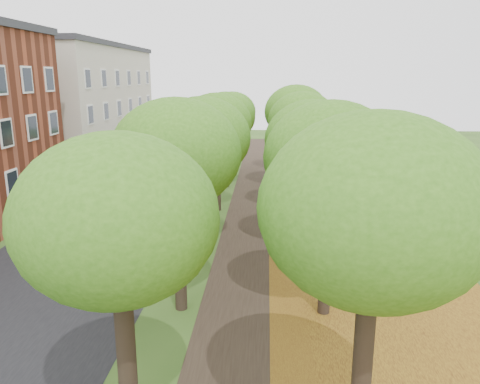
# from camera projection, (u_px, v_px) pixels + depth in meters

# --- Properties ---
(street_asphalt) EXTENTS (8.00, 70.00, 0.01)m
(street_asphalt) POSITION_uv_depth(u_px,v_px,m) (113.00, 224.00, 24.95)
(street_asphalt) COLOR black
(street_asphalt) RESTS_ON ground
(footpath) EXTENTS (3.20, 70.00, 0.01)m
(footpath) POSITION_uv_depth(u_px,v_px,m) (254.00, 227.00, 24.53)
(footpath) COLOR black
(footpath) RESTS_ON ground
(leaf_verge) EXTENTS (7.50, 70.00, 0.01)m
(leaf_verge) POSITION_uv_depth(u_px,v_px,m) (350.00, 228.00, 24.26)
(leaf_verge) COLOR olive
(leaf_verge) RESTS_ON ground
(tree_row_west) EXTENTS (3.93, 33.93, 6.61)m
(tree_row_west) POSITION_uv_depth(u_px,v_px,m) (211.00, 133.00, 23.47)
(tree_row_west) COLOR black
(tree_row_west) RESTS_ON ground
(tree_row_east) EXTENTS (3.93, 33.93, 6.61)m
(tree_row_east) POSITION_uv_depth(u_px,v_px,m) (307.00, 134.00, 23.20)
(tree_row_east) COLOR black
(tree_row_east) RESTS_ON ground
(building_cream) EXTENTS (10.30, 20.30, 10.40)m
(building_cream) POSITION_uv_depth(u_px,v_px,m) (69.00, 104.00, 41.65)
(building_cream) COLOR beige
(building_cream) RESTS_ON ground
(car_white) EXTENTS (5.07, 2.58, 1.37)m
(car_white) POSITION_uv_depth(u_px,v_px,m) (444.00, 200.00, 27.16)
(car_white) COLOR silver
(car_white) RESTS_ON ground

